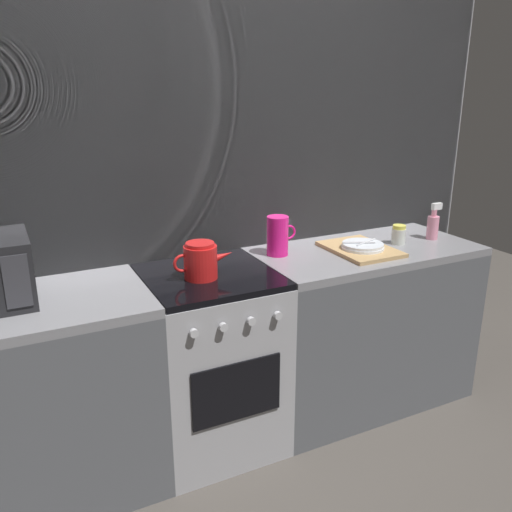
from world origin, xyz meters
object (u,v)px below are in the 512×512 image
pitcher (278,236)px  spice_jar (399,235)px  spray_bottle (433,225)px  kettle (201,261)px  stove_unit (211,361)px  dish_pile (361,248)px

pitcher → spice_jar: size_ratio=1.90×
spray_bottle → spice_jar: bearing=178.0°
kettle → pitcher: size_ratio=1.42×
pitcher → spice_jar: pitcher is taller
spice_jar → spray_bottle: size_ratio=0.52×
stove_unit → pitcher: 0.70m
kettle → spice_jar: (1.15, 0.03, -0.03)m
kettle → dish_pile: kettle is taller
kettle → dish_pile: 0.89m
pitcher → spray_bottle: (0.92, -0.13, -0.02)m
spice_jar → spray_bottle: spray_bottle is taller
spice_jar → spray_bottle: (0.24, -0.01, 0.03)m
kettle → spray_bottle: spray_bottle is taller
dish_pile → spray_bottle: (0.50, 0.01, 0.06)m
kettle → stove_unit: bearing=36.3°
dish_pile → spice_jar: spice_jar is taller
dish_pile → spray_bottle: spray_bottle is taller
pitcher → dish_pile: bearing=-19.4°
spray_bottle → stove_unit: bearing=179.1°
dish_pile → kettle: bearing=-179.8°
stove_unit → kettle: (-0.05, -0.04, 0.53)m
stove_unit → spray_bottle: spray_bottle is taller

